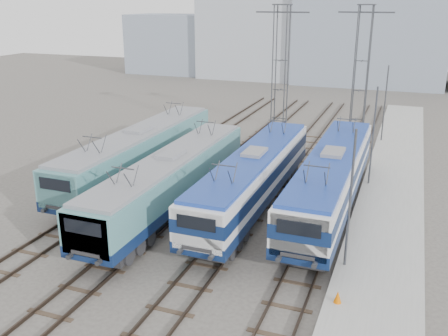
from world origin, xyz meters
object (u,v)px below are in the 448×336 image
Objects in this scene: locomotive_far_left at (139,152)px; catenary_tower_east at (361,71)px; locomotive_far_right at (331,177)px; locomotive_center_left at (170,179)px; safety_cone at (338,297)px; mast_mid at (373,139)px; mast_front at (350,203)px; locomotive_center_right at (253,175)px; mast_rear at (385,105)px; catenary_tower_west at (280,71)px.

locomotive_far_left is 1.52× the size of catenary_tower_east.
catenary_tower_east reaches higher than locomotive_far_right.
safety_cone is at bearing -30.76° from locomotive_center_left.
mast_mid reaches higher than locomotive_far_right.
catenary_tower_east is at bearing 65.01° from locomotive_center_left.
safety_cone is (0.15, -3.32, -2.93)m from mast_front.
mast_rear is at bearing 71.11° from locomotive_center_right.
locomotive_center_right is 8.46m from mast_front.
locomotive_far_right is 5.79m from mast_mid.
catenary_tower_east is at bearing 95.45° from mast_front.
locomotive_center_right is (4.50, 2.22, 0.05)m from locomotive_center_left.
locomotive_far_left is 1.00× the size of locomotive_far_right.
catenary_tower_west is 22.47× the size of safety_cone.
catenary_tower_east reaches higher than mast_mid.
mast_rear is at bearing 90.00° from mast_front.
locomotive_center_right is at bearing -134.09° from mast_mid.
catenary_tower_east is 22.47× the size of safety_cone.
safety_cone is at bearing -87.41° from mast_front.
catenary_tower_east is (6.50, 2.00, 0.00)m from catenary_tower_west.
locomotive_far_right is 2.60× the size of mast_front.
mast_rear is at bearing 62.43° from locomotive_center_left.
mast_rear is at bearing 83.91° from locomotive_far_right.
catenary_tower_west and catenary_tower_east have the same top height.
catenary_tower_east is 1.71× the size of mast_front.
mast_rear reaches higher than locomotive_far_right.
safety_cone is (6.50, -8.77, -1.67)m from locomotive_center_right.
locomotive_far_left is 15.00m from catenary_tower_west.
locomotive_far_left is 2.60× the size of mast_front.
locomotive_far_left is at bearing -118.07° from catenary_tower_west.
mast_rear is at bearing 47.34° from locomotive_far_left.
locomotive_center_right is at bearing -108.89° from mast_rear.
locomotive_far_left is 17.06m from mast_front.
locomotive_center_left is 32.86× the size of safety_cone.
locomotive_far_right is (13.50, -0.69, 0.05)m from locomotive_far_left.
mast_front is at bearing -90.00° from mast_mid.
locomotive_center_right reaches higher than safety_cone.
locomotive_center_left reaches higher than locomotive_center_right.
catenary_tower_east is at bearing 95.08° from safety_cone.
locomotive_center_right is 2.50× the size of mast_mid.
catenary_tower_east is (13.25, 14.66, 4.37)m from locomotive_far_left.
catenary_tower_west is 22.00m from mast_front.
locomotive_center_left is 17.50m from catenary_tower_west.
locomotive_far_left is 22.69m from mast_rear.
catenary_tower_east is 26.14m from safety_cone.
catenary_tower_west is 1.71× the size of mast_rear.
mast_mid is at bearing -90.00° from mast_rear.
locomotive_far_right is at bearing -2.94° from locomotive_far_left.
locomotive_far_right is at bearing -63.18° from catenary_tower_west.
catenary_tower_west is (2.25, 16.78, 4.45)m from locomotive_center_left.
mast_front is 1.00× the size of mast_mid.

